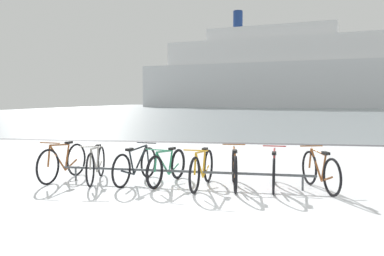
{
  "coord_description": "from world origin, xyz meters",
  "views": [
    {
      "loc": [
        1.11,
        -5.31,
        1.71
      ],
      "look_at": [
        -0.58,
        4.69,
        0.97
      ],
      "focal_mm": 36.85,
      "sensor_mm": 36.0,
      "label": 1
    }
  ],
  "objects_px": {
    "bicycle_1": "(96,164)",
    "bicycle_6": "(274,170)",
    "ferry_ship": "(276,74)",
    "bicycle_2": "(136,165)",
    "bicycle_7": "(320,171)",
    "bicycle_5": "(234,169)",
    "bicycle_3": "(167,167)",
    "bicycle_0": "(63,162)",
    "bicycle_4": "(202,169)"
  },
  "relations": [
    {
      "from": "ferry_ship",
      "to": "bicycle_1",
      "type": "bearing_deg",
      "value": -95.0
    },
    {
      "from": "bicycle_3",
      "to": "bicycle_6",
      "type": "height_order",
      "value": "bicycle_6"
    },
    {
      "from": "bicycle_0",
      "to": "bicycle_5",
      "type": "relative_size",
      "value": 1.04
    },
    {
      "from": "bicycle_0",
      "to": "bicycle_4",
      "type": "distance_m",
      "value": 3.01
    },
    {
      "from": "bicycle_6",
      "to": "bicycle_3",
      "type": "bearing_deg",
      "value": 178.24
    },
    {
      "from": "bicycle_3",
      "to": "bicycle_5",
      "type": "bearing_deg",
      "value": -4.8
    },
    {
      "from": "bicycle_2",
      "to": "ferry_ship",
      "type": "distance_m",
      "value": 78.8
    },
    {
      "from": "bicycle_3",
      "to": "bicycle_6",
      "type": "xyz_separation_m",
      "value": [
        2.12,
        -0.07,
        0.01
      ]
    },
    {
      "from": "bicycle_3",
      "to": "ferry_ship",
      "type": "xyz_separation_m",
      "value": [
        5.34,
        78.29,
        6.69
      ]
    },
    {
      "from": "bicycle_1",
      "to": "ferry_ship",
      "type": "bearing_deg",
      "value": 85.0
    },
    {
      "from": "bicycle_1",
      "to": "ferry_ship",
      "type": "xyz_separation_m",
      "value": [
        6.86,
        78.31,
        6.67
      ]
    },
    {
      "from": "bicycle_4",
      "to": "bicycle_5",
      "type": "relative_size",
      "value": 1.04
    },
    {
      "from": "bicycle_1",
      "to": "bicycle_2",
      "type": "xyz_separation_m",
      "value": [
        0.86,
        0.02,
        -0.0
      ]
    },
    {
      "from": "bicycle_2",
      "to": "bicycle_7",
      "type": "xyz_separation_m",
      "value": [
        3.63,
        -0.07,
        0.01
      ]
    },
    {
      "from": "bicycle_1",
      "to": "bicycle_6",
      "type": "distance_m",
      "value": 3.63
    },
    {
      "from": "bicycle_6",
      "to": "ferry_ship",
      "type": "bearing_deg",
      "value": 87.65
    },
    {
      "from": "bicycle_3",
      "to": "bicycle_6",
      "type": "distance_m",
      "value": 2.12
    },
    {
      "from": "bicycle_3",
      "to": "bicycle_7",
      "type": "xyz_separation_m",
      "value": [
        2.97,
        -0.07,
        0.02
      ]
    },
    {
      "from": "bicycle_4",
      "to": "bicycle_7",
      "type": "relative_size",
      "value": 1.07
    },
    {
      "from": "bicycle_0",
      "to": "bicycle_7",
      "type": "bearing_deg",
      "value": -0.62
    },
    {
      "from": "bicycle_7",
      "to": "bicycle_2",
      "type": "bearing_deg",
      "value": 178.87
    },
    {
      "from": "bicycle_4",
      "to": "bicycle_5",
      "type": "xyz_separation_m",
      "value": [
        0.62,
        0.12,
        0.0
      ]
    },
    {
      "from": "bicycle_1",
      "to": "bicycle_5",
      "type": "relative_size",
      "value": 1.04
    },
    {
      "from": "bicycle_0",
      "to": "bicycle_1",
      "type": "xyz_separation_m",
      "value": [
        0.74,
        -0.01,
        -0.02
      ]
    },
    {
      "from": "bicycle_7",
      "to": "ferry_ship",
      "type": "height_order",
      "value": "ferry_ship"
    },
    {
      "from": "ferry_ship",
      "to": "bicycle_4",
      "type": "bearing_deg",
      "value": -93.35
    },
    {
      "from": "bicycle_4",
      "to": "ferry_ship",
      "type": "relative_size",
      "value": 0.03
    },
    {
      "from": "bicycle_7",
      "to": "bicycle_5",
      "type": "bearing_deg",
      "value": -178.33
    },
    {
      "from": "ferry_ship",
      "to": "bicycle_5",
      "type": "bearing_deg",
      "value": -92.9
    },
    {
      "from": "bicycle_2",
      "to": "bicycle_6",
      "type": "bearing_deg",
      "value": -1.42
    },
    {
      "from": "bicycle_0",
      "to": "bicycle_4",
      "type": "xyz_separation_m",
      "value": [
        3.0,
        -0.22,
        -0.02
      ]
    },
    {
      "from": "bicycle_0",
      "to": "bicycle_6",
      "type": "bearing_deg",
      "value": -0.7
    },
    {
      "from": "bicycle_0",
      "to": "bicycle_5",
      "type": "bearing_deg",
      "value": -1.63
    },
    {
      "from": "bicycle_2",
      "to": "bicycle_4",
      "type": "xyz_separation_m",
      "value": [
        1.4,
        -0.23,
        0.0
      ]
    },
    {
      "from": "bicycle_3",
      "to": "ferry_ship",
      "type": "height_order",
      "value": "ferry_ship"
    },
    {
      "from": "bicycle_1",
      "to": "bicycle_5",
      "type": "height_order",
      "value": "bicycle_5"
    },
    {
      "from": "bicycle_3",
      "to": "bicycle_0",
      "type": "bearing_deg",
      "value": -179.7
    },
    {
      "from": "bicycle_5",
      "to": "bicycle_6",
      "type": "height_order",
      "value": "bicycle_5"
    },
    {
      "from": "bicycle_0",
      "to": "bicycle_4",
      "type": "bearing_deg",
      "value": -4.15
    },
    {
      "from": "bicycle_0",
      "to": "ferry_ship",
      "type": "relative_size",
      "value": 0.03
    },
    {
      "from": "bicycle_3",
      "to": "bicycle_4",
      "type": "height_order",
      "value": "bicycle_4"
    },
    {
      "from": "bicycle_1",
      "to": "bicycle_0",
      "type": "bearing_deg",
      "value": 179.53
    },
    {
      "from": "bicycle_3",
      "to": "ferry_ship",
      "type": "bearing_deg",
      "value": 86.1
    },
    {
      "from": "bicycle_3",
      "to": "bicycle_5",
      "type": "xyz_separation_m",
      "value": [
        1.37,
        -0.11,
        0.02
      ]
    },
    {
      "from": "bicycle_6",
      "to": "bicycle_2",
      "type": "bearing_deg",
      "value": 178.58
    },
    {
      "from": "bicycle_3",
      "to": "ferry_ship",
      "type": "distance_m",
      "value": 78.76
    },
    {
      "from": "bicycle_2",
      "to": "bicycle_6",
      "type": "height_order",
      "value": "bicycle_2"
    },
    {
      "from": "bicycle_7",
      "to": "bicycle_1",
      "type": "bearing_deg",
      "value": 179.36
    },
    {
      "from": "bicycle_1",
      "to": "bicycle_2",
      "type": "bearing_deg",
      "value": 1.44
    },
    {
      "from": "bicycle_2",
      "to": "bicycle_5",
      "type": "bearing_deg",
      "value": -3.35
    }
  ]
}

